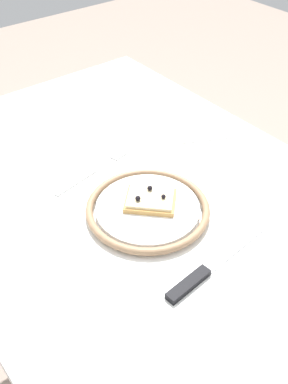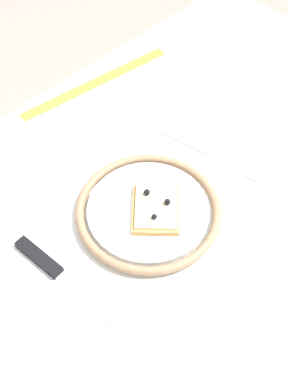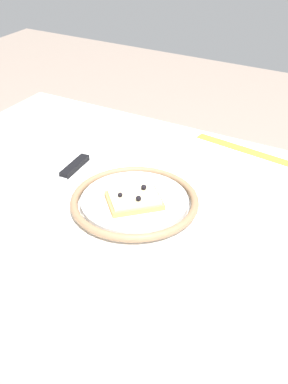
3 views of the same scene
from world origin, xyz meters
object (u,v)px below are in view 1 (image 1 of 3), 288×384
Objects in this scene: plate at (148,209)px; napkin at (200,127)px; fork at (93,171)px; dining_table at (142,229)px; pizza_slice_near at (150,199)px; knife at (202,274)px.

napkin is (-0.16, 0.29, -0.01)m from plate.
plate is 0.33m from napkin.
fork is 0.30m from napkin.
napkin reaches higher than dining_table.
pizza_slice_near is at bearing 8.16° from fork.
dining_table is 0.12m from pizza_slice_near.
pizza_slice_near is 0.19m from knife.
napkin is (-0.34, 0.32, -0.00)m from knife.
pizza_slice_near is at bearing -14.80° from dining_table.
fork is at bearing -175.78° from plate.
dining_table is at bearing 165.20° from pizza_slice_near.
knife is at bearing -43.25° from napkin.
fork is (-0.35, 0.01, -0.00)m from knife.
knife reaches higher than dining_table.
plate is at bearing -61.35° from pizza_slice_near.
plate reaches higher than fork.
fork is at bearing 177.97° from knife.
pizza_slice_near reaches higher than knife.
fork is (-0.17, -0.01, -0.01)m from plate.
pizza_slice_near is 0.60× the size of fork.
knife is at bearing -11.31° from pizza_slice_near.
pizza_slice_near reaches higher than napkin.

